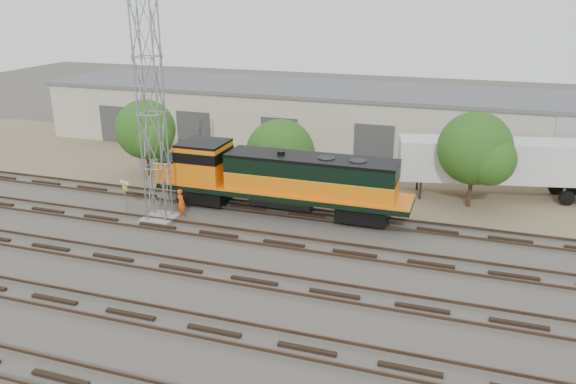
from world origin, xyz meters
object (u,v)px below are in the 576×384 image
(signal_tower, at_px, (152,118))
(worker, at_px, (181,203))
(locomotive, at_px, (277,178))
(semi_trailer, at_px, (501,162))

(signal_tower, height_order, worker, signal_tower)
(signal_tower, bearing_deg, locomotive, 27.98)
(worker, bearing_deg, semi_trailer, -127.56)
(semi_trailer, bearing_deg, worker, -163.69)
(locomotive, height_order, worker, locomotive)
(signal_tower, bearing_deg, worker, 37.09)
(signal_tower, relative_size, semi_trailer, 0.99)
(semi_trailer, bearing_deg, locomotive, -162.90)
(semi_trailer, bearing_deg, signal_tower, -163.16)
(worker, bearing_deg, locomotive, -129.55)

